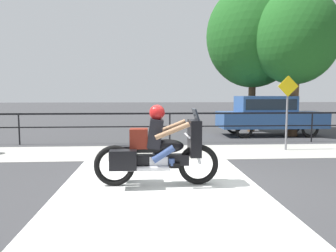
{
  "coord_description": "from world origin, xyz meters",
  "views": [
    {
      "loc": [
        -0.81,
        -6.11,
        1.72
      ],
      "look_at": [
        -0.33,
        1.2,
        1.0
      ],
      "focal_mm": 35.0,
      "sensor_mm": 36.0,
      "label": 1
    }
  ],
  "objects": [
    {
      "name": "ground_plane",
      "position": [
        0.0,
        0.0,
        0.0
      ],
      "size": [
        120.0,
        120.0,
        0.0
      ],
      "primitive_type": "plane",
      "color": "#38383A"
    },
    {
      "name": "sidewalk_band",
      "position": [
        0.0,
        3.4,
        0.01
      ],
      "size": [
        44.0,
        2.4,
        0.01
      ],
      "primitive_type": "cube",
      "color": "#A8A59E",
      "rests_on": "ground"
    },
    {
      "name": "crosswalk_band",
      "position": [
        -0.56,
        -0.2,
        0.0
      ],
      "size": [
        3.67,
        6.0,
        0.01
      ],
      "primitive_type": "cube",
      "color": "silver",
      "rests_on": "ground"
    },
    {
      "name": "fence_railing",
      "position": [
        -0.0,
        5.16,
        0.85
      ],
      "size": [
        36.0,
        0.05,
        1.07
      ],
      "color": "black",
      "rests_on": "ground"
    },
    {
      "name": "motorcycle",
      "position": [
        -0.63,
        -0.07,
        0.68
      ],
      "size": [
        2.35,
        0.76,
        1.52
      ],
      "rotation": [
        0.0,
        0.0,
        0.05
      ],
      "color": "black",
      "rests_on": "ground"
    },
    {
      "name": "parked_car",
      "position": [
        4.17,
        6.97,
        0.92
      ],
      "size": [
        4.24,
        1.62,
        1.62
      ],
      "rotation": [
        0.0,
        0.0,
        -0.03
      ],
      "color": "#284C84",
      "rests_on": "ground"
    },
    {
      "name": "street_sign",
      "position": [
        3.44,
        3.52,
        1.39
      ],
      "size": [
        0.63,
        0.06,
        2.26
      ],
      "color": "slate",
      "rests_on": "ground"
    },
    {
      "name": "tree_behind_sign",
      "position": [
        3.97,
        8.47,
        4.28
      ],
      "size": [
        4.16,
        4.16,
        6.58
      ],
      "color": "brown",
      "rests_on": "ground"
    },
    {
      "name": "tree_behind_car",
      "position": [
        5.12,
        6.8,
        3.93
      ],
      "size": [
        3.4,
        3.4,
        5.83
      ],
      "color": "brown",
      "rests_on": "ground"
    }
  ]
}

